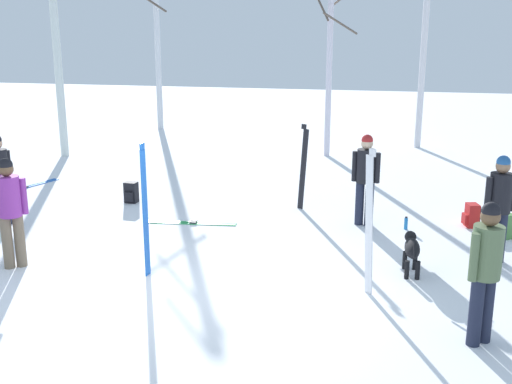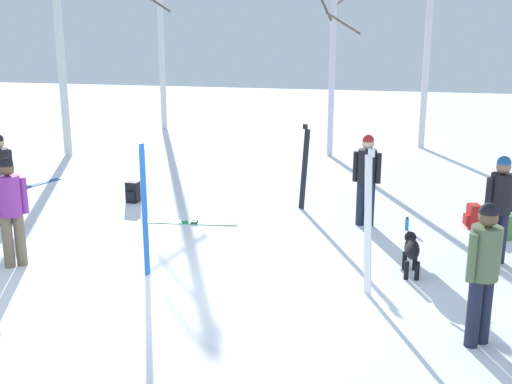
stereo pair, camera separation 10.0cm
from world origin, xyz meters
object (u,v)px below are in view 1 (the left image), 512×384
at_px(dog, 412,249).
at_px(water_bottle_0, 406,223).
at_px(ski_pair_lying_0, 26,187).
at_px(backpack_2, 131,193).
at_px(ski_pair_planted_2, 145,211).
at_px(birch_tree_2, 330,48).
at_px(person_1, 486,264).
at_px(backpack_0, 471,216).
at_px(person_0, 10,206).
at_px(birch_tree_0, 55,22).
at_px(person_2, 499,202).
at_px(person_4, 366,174).
at_px(ski_pair_planted_1, 303,168).
at_px(backpack_1, 506,226).
at_px(ski_pair_planted_0, 369,223).
at_px(birch_tree_1, 157,42).
at_px(ski_pair_lying_1, 191,223).
at_px(birch_tree_3, 425,19).

xyz_separation_m(dog, water_bottle_0, (-0.06, 2.14, -0.27)).
distance_m(ski_pair_lying_0, backpack_2, 3.00).
relative_size(ski_pair_planted_2, birch_tree_2, 0.34).
relative_size(ski_pair_planted_2, backpack_2, 4.55).
distance_m(person_1, backpack_0, 4.67).
bearing_deg(person_0, water_bottle_0, 29.01).
xyz_separation_m(backpack_2, birch_tree_0, (-3.89, 4.15, 3.51)).
relative_size(person_2, dog, 1.91).
distance_m(person_4, backpack_0, 2.12).
distance_m(person_0, water_bottle_0, 6.79).
relative_size(person_2, ski_pair_planted_1, 0.98).
height_order(person_2, dog, person_2).
distance_m(person_1, ski_pair_planted_1, 5.79).
bearing_deg(ski_pair_planted_1, person_1, -60.30).
distance_m(backpack_0, birch_tree_2, 7.50).
distance_m(backpack_2, birch_tree_0, 6.69).
distance_m(ski_pair_lying_0, backpack_0, 9.80).
distance_m(backpack_0, birch_tree_0, 12.08).
relative_size(person_1, person_4, 1.00).
bearing_deg(backpack_1, water_bottle_0, 177.38).
height_order(ski_pair_planted_0, backpack_1, ski_pair_planted_0).
bearing_deg(person_4, person_0, -146.70).
distance_m(ski_pair_lying_0, birch_tree_1, 9.41).
bearing_deg(ski_pair_lying_0, person_1, -29.64).
xyz_separation_m(backpack_1, backpack_2, (-7.37, 0.63, 0.00)).
xyz_separation_m(ski_pair_lying_1, birch_tree_1, (-4.82, 10.62, 3.08)).
distance_m(person_4, ski_pair_lying_0, 7.95).
height_order(person_1, backpack_0, person_1).
height_order(ski_pair_planted_1, ski_pair_planted_2, ski_pair_planted_2).
distance_m(ski_pair_lying_1, birch_tree_2, 7.86).
height_order(water_bottle_0, birch_tree_0, birch_tree_0).
bearing_deg(ski_pair_planted_1, backpack_0, -7.69).
xyz_separation_m(person_2, ski_pair_planted_1, (-3.40, 2.25, -0.11)).
distance_m(ski_pair_lying_0, water_bottle_0, 8.67).
bearing_deg(backpack_2, birch_tree_0, 133.15).
distance_m(water_bottle_0, birch_tree_0, 11.25).
distance_m(ski_pair_planted_2, backpack_1, 6.30).
height_order(person_4, ski_pair_planted_0, ski_pair_planted_0).
xyz_separation_m(person_4, ski_pair_lying_0, (-7.82, 1.09, -0.97)).
relative_size(backpack_0, birch_tree_1, 0.07).
bearing_deg(birch_tree_1, ski_pair_lying_0, -88.80).
distance_m(person_2, dog, 1.60).
relative_size(ski_pair_planted_2, ski_pair_lying_0, 1.11).
distance_m(person_4, birch_tree_2, 6.87).
bearing_deg(ski_pair_lying_1, birch_tree_2, 76.07).
height_order(ski_pair_lying_0, birch_tree_0, birch_tree_0).
distance_m(person_1, birch_tree_3, 12.91).
height_order(ski_pair_planted_2, water_bottle_0, ski_pair_planted_2).
bearing_deg(person_2, person_4, 145.14).
distance_m(dog, birch_tree_1, 15.31).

